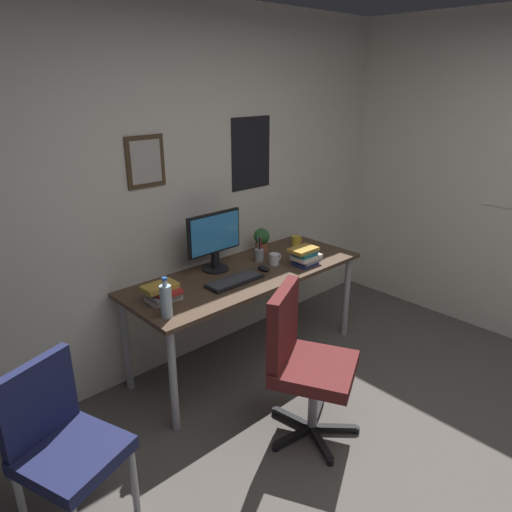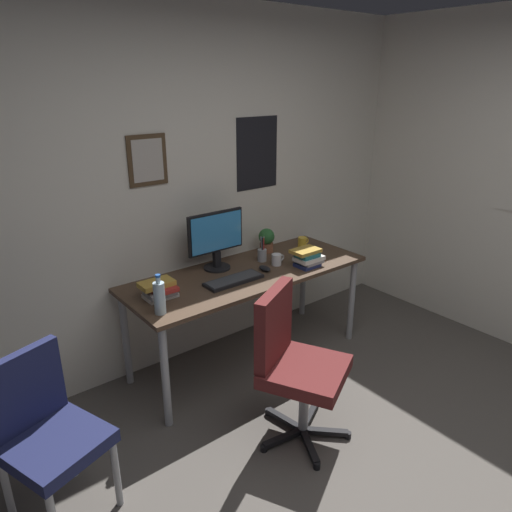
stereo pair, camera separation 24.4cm
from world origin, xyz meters
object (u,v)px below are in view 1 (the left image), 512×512
Objects in this scene: computer_mouse at (264,268)px; book_stack_left at (305,256)px; potted_plant at (262,239)px; coffee_mug_near at (296,241)px; keyboard at (235,281)px; side_chair at (61,439)px; book_stack_right at (163,293)px; pen_cup at (259,254)px; water_bottle at (166,300)px; monitor at (214,239)px; coffee_mug_far at (275,259)px; office_chair at (302,357)px.

computer_mouse is 0.34m from book_stack_left.
book_stack_left is at bearing -85.56° from potted_plant.
coffee_mug_near is 0.42m from book_stack_left.
keyboard is 1.85× the size of book_stack_left.
side_chair is 1.06m from book_stack_right.
coffee_mug_near is at bearing 3.33° from pen_cup.
water_bottle is at bearing -164.11° from pen_cup.
monitor is 0.42m from pen_cup.
computer_mouse is 0.15m from coffee_mug_far.
keyboard is at bearing 15.84° from side_chair.
book_stack_right is at bearing 170.46° from keyboard.
monitor is 1.07× the size of keyboard.
side_chair is 3.84× the size of book_stack_right.
side_chair reaches higher than keyboard.
coffee_mug_near is 0.56× the size of potted_plant.
water_bottle is 1.08m from pen_cup.
pen_cup is at bearing 105.08° from coffee_mug_far.
coffee_mug_near is (0.87, 0.22, 0.03)m from keyboard.
keyboard is 0.45m from pen_cup.
keyboard is 0.45m from coffee_mug_far.
office_chair is at bearing -50.21° from water_bottle.
coffee_mug_far is (0.55, 0.78, 0.26)m from office_chair.
coffee_mug_near is (1.49, 0.32, -0.06)m from water_bottle.
pen_cup is (0.11, 0.17, 0.04)m from computer_mouse.
keyboard is at bearing 81.76° from office_chair.
water_bottle is at bearing -171.41° from coffee_mug_far.
monitor is 0.70m from book_stack_left.
book_stack_left is at bearing -0.18° from water_bottle.
potted_plant is at bearing 41.41° from pen_cup.
computer_mouse is 0.47× the size of book_stack_left.
keyboard is 0.30m from computer_mouse.
coffee_mug_near is (0.57, 0.19, 0.03)m from computer_mouse.
coffee_mug_far is 0.97m from book_stack_right.
pen_cup is at bearing 24.77° from keyboard.
potted_plant is at bearing 12.63° from book_stack_right.
book_stack_right is at bearing 62.62° from water_bottle.
coffee_mug_far is at bearing 54.86° from office_chair.
water_bottle is (-0.92, -0.13, 0.09)m from computer_mouse.
pen_cup is at bearing 123.59° from book_stack_left.
book_stack_left is at bearing -9.85° from book_stack_right.
book_stack_left is at bearing -10.13° from keyboard.
water_bottle reaches higher than keyboard.
book_stack_left is (-0.26, -0.33, 0.02)m from coffee_mug_near.
potted_plant is at bearing 65.23° from coffee_mug_far.
book_stack_left is 1.15m from book_stack_right.
monitor is at bearing 145.05° from book_stack_left.
keyboard is 1.70× the size of water_bottle.
coffee_mug_far is 0.31m from potted_plant.
water_bottle is 1.29× the size of potted_plant.
office_chair reaches higher than book_stack_right.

